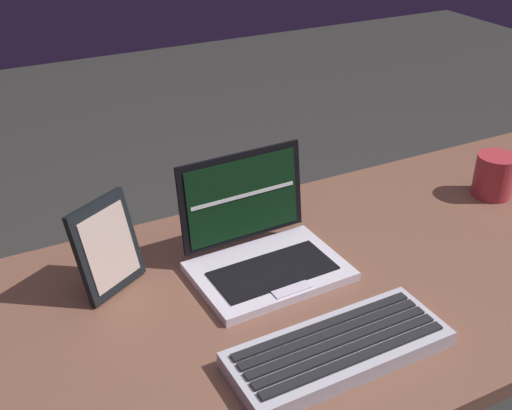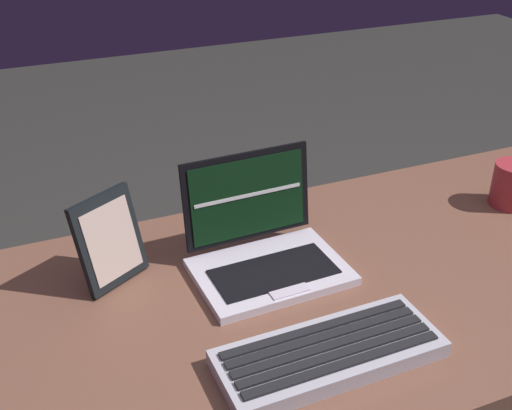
{
  "view_description": "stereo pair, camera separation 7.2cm",
  "coord_description": "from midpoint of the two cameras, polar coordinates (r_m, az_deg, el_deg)",
  "views": [
    {
      "loc": [
        -0.52,
        -0.75,
        1.39
      ],
      "look_at": [
        -0.11,
        0.04,
        0.89
      ],
      "focal_mm": 44.95,
      "sensor_mm": 36.0,
      "label": 1
    },
    {
      "loc": [
        -0.45,
        -0.78,
        1.39
      ],
      "look_at": [
        -0.11,
        0.04,
        0.89
      ],
      "focal_mm": 44.95,
      "sensor_mm": 36.0,
      "label": 2
    }
  ],
  "objects": [
    {
      "name": "photo_frame",
      "position": [
        1.1,
        -11.1,
        -3.16
      ],
      "size": [
        0.13,
        0.1,
        0.16
      ],
      "color": "black",
      "rests_on": "desk"
    },
    {
      "name": "laptop_front",
      "position": [
        1.13,
        2.53,
        -4.04
      ],
      "size": [
        0.27,
        0.21,
        0.19
      ],
      "color": "silver",
      "rests_on": "desk"
    },
    {
      "name": "desk",
      "position": [
        1.19,
        7.5,
        -11.38
      ],
      "size": [
        1.74,
        0.65,
        0.73
      ],
      "color": "brown",
      "rests_on": "ground"
    },
    {
      "name": "external_keyboard",
      "position": [
        0.97,
        8.72,
        -12.95
      ],
      "size": [
        0.34,
        0.13,
        0.03
      ],
      "color": "#B8B6C1",
      "rests_on": "desk"
    }
  ]
}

